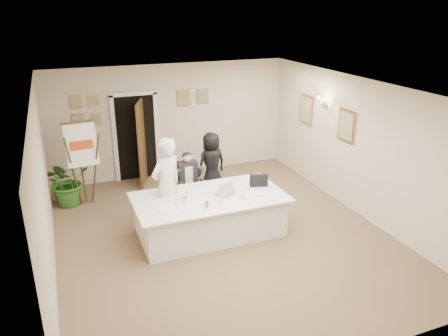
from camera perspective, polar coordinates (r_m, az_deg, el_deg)
floor at (r=8.48m, az=-0.37°, el=-8.60°), size 7.00×7.00×0.00m
ceiling at (r=7.52m, az=-0.42°, el=10.34°), size 6.00×7.00×0.02m
wall_back at (r=11.08m, az=-6.97°, el=6.19°), size 6.00×0.10×2.80m
wall_front at (r=5.12m, az=14.23°, el=-12.57°), size 6.00×0.10×2.80m
wall_left at (r=7.44m, az=-22.52°, el=-2.69°), size 0.10×7.00×2.80m
wall_right at (r=9.34m, az=17.06°, el=2.64°), size 0.10×7.00×2.80m
doorway at (r=10.83m, az=-11.16°, el=3.64°), size 1.14×0.86×2.20m
pictures_back_wall at (r=10.78m, az=-11.18°, el=8.01°), size 3.40×0.06×0.80m
pictures_right_wall at (r=10.15m, az=13.00°, el=6.50°), size 0.06×2.20×0.80m
wall_sconce at (r=10.03m, az=12.83°, el=8.41°), size 0.20×0.30×0.24m
conference_table at (r=8.33m, az=-1.88°, el=-6.12°), size 2.82×1.50×0.78m
seated_man at (r=9.24m, az=-4.68°, el=-1.67°), size 0.63×0.66×1.29m
flip_chart at (r=9.81m, az=-17.91°, el=0.03°), size 0.66×0.44×1.85m
standing_man at (r=8.25m, az=-7.49°, el=-2.34°), size 0.82×0.72×1.89m
standing_woman at (r=9.96m, az=-1.64°, el=0.60°), size 0.79×0.60×1.46m
potted_palm at (r=10.07m, az=-19.77°, el=-1.56°), size 1.30×1.28×1.09m
laptop at (r=8.22m, az=0.04°, el=-2.48°), size 0.47×0.48×0.28m
laptop_bag at (r=8.59m, az=4.56°, el=-1.61°), size 0.37×0.19×0.25m
paper_stack at (r=8.26m, az=4.20°, el=-3.37°), size 0.31×0.25×0.03m
plate_left at (r=7.68m, az=-7.71°, el=-5.53°), size 0.24×0.24×0.01m
plate_mid at (r=7.67m, az=-4.98°, el=-5.42°), size 0.24×0.24×0.01m
plate_near at (r=7.73m, az=-1.99°, el=-5.14°), size 0.25×0.25×0.01m
glass_a at (r=7.86m, az=-6.20°, el=-4.31°), size 0.07×0.07×0.14m
glass_b at (r=7.80m, az=-0.43°, el=-4.38°), size 0.06×0.06×0.14m
glass_c at (r=8.03m, az=2.40°, el=-3.65°), size 0.07×0.07×0.14m
glass_d at (r=8.23m, az=-4.77°, el=-3.06°), size 0.07×0.07×0.14m
oj_glass at (r=7.70m, az=-2.26°, el=-4.78°), size 0.08×0.08×0.13m
steel_jug at (r=7.91m, az=-5.12°, el=-4.22°), size 0.09×0.09×0.11m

